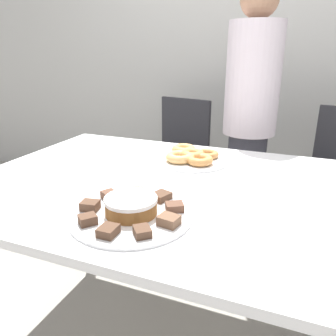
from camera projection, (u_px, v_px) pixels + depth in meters
ground_plane at (173, 336)px, 1.48m from camera, size 12.00×12.00×0.00m
wall_back at (251, 40)px, 2.48m from camera, size 8.00×0.05×2.60m
table at (174, 202)px, 1.26m from camera, size 1.57×1.07×0.75m
person_standing at (249, 121)px, 1.89m from camera, size 0.30×0.30×1.58m
office_chair_left at (174, 167)px, 2.35m from camera, size 0.53×0.53×0.91m
plate_cake at (131, 215)px, 0.98m from camera, size 0.37×0.37×0.01m
plate_donuts at (192, 160)px, 1.48m from camera, size 0.33×0.33×0.01m
frosted_cake at (131, 205)px, 0.97m from camera, size 0.16×0.16×0.05m
lamington_0 at (175, 207)px, 1.00m from camera, size 0.07×0.07×0.02m
lamington_1 at (161, 196)px, 1.07m from camera, size 0.07×0.07×0.02m
lamington_2 at (136, 192)px, 1.10m from camera, size 0.06×0.06×0.02m
lamington_3 at (110, 195)px, 1.07m from camera, size 0.06×0.06×0.03m
lamington_4 at (90, 205)px, 1.00m from camera, size 0.06×0.05×0.03m
lamington_5 at (88, 220)px, 0.92m from camera, size 0.06×0.06×0.03m
lamington_6 at (108, 231)px, 0.86m from camera, size 0.05×0.05×0.02m
lamington_7 at (142, 232)px, 0.86m from camera, size 0.06×0.07×0.02m
lamington_8 at (169, 220)px, 0.91m from camera, size 0.06×0.06×0.03m
donut_0 at (192, 155)px, 1.47m from camera, size 0.11×0.11×0.04m
donut_1 at (180, 157)px, 1.44m from camera, size 0.12×0.12×0.04m
donut_2 at (200, 160)px, 1.41m from camera, size 0.12×0.12×0.04m
donut_3 at (207, 154)px, 1.50m from camera, size 0.11×0.11×0.03m
donut_4 at (184, 149)px, 1.56m from camera, size 0.11×0.11×0.04m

